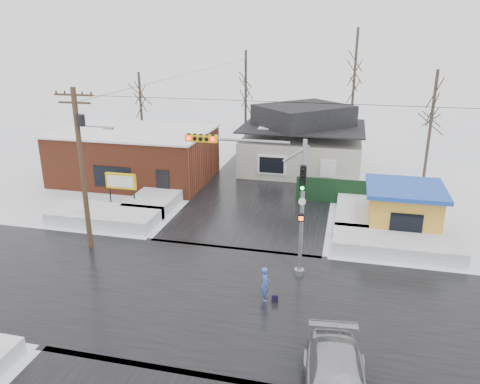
% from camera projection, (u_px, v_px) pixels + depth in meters
% --- Properties ---
extents(ground, '(120.00, 120.00, 0.00)m').
position_uv_depth(ground, '(206.00, 296.00, 21.86)').
color(ground, white).
rests_on(ground, ground).
extents(road_ns, '(10.00, 120.00, 0.02)m').
position_uv_depth(road_ns, '(206.00, 295.00, 21.86)').
color(road_ns, black).
rests_on(road_ns, ground).
extents(road_ew, '(120.00, 10.00, 0.02)m').
position_uv_depth(road_ew, '(206.00, 295.00, 21.86)').
color(road_ew, black).
rests_on(road_ew, ground).
extents(snowbank_nw, '(7.00, 3.00, 0.80)m').
position_uv_depth(snowbank_nw, '(105.00, 216.00, 30.13)').
color(snowbank_nw, white).
rests_on(snowbank_nw, ground).
extents(snowbank_ne, '(7.00, 3.00, 0.80)m').
position_uv_depth(snowbank_ne, '(397.00, 244.00, 26.19)').
color(snowbank_ne, white).
rests_on(snowbank_ne, ground).
extents(snowbank_nside_w, '(3.00, 8.00, 0.80)m').
position_uv_depth(snowbank_nside_w, '(164.00, 194.00, 34.29)').
color(snowbank_nside_w, white).
rests_on(snowbank_nside_w, ground).
extents(snowbank_nside_e, '(3.00, 8.00, 0.80)m').
position_uv_depth(snowbank_nside_e, '(360.00, 210.00, 31.22)').
color(snowbank_nside_e, white).
rests_on(snowbank_nside_e, ground).
extents(traffic_signal, '(6.05, 0.68, 7.00)m').
position_uv_depth(traffic_signal, '(270.00, 188.00, 22.56)').
color(traffic_signal, gray).
rests_on(traffic_signal, ground).
extents(utility_pole, '(3.15, 0.44, 9.00)m').
position_uv_depth(utility_pole, '(82.00, 160.00, 25.13)').
color(utility_pole, '#382619').
rests_on(utility_pole, ground).
extents(brick_building, '(12.20, 8.20, 4.12)m').
position_uv_depth(brick_building, '(135.00, 155.00, 38.28)').
color(brick_building, brown).
rests_on(brick_building, ground).
extents(marquee_sign, '(2.20, 0.21, 2.55)m').
position_uv_depth(marquee_sign, '(121.00, 182.00, 31.92)').
color(marquee_sign, black).
rests_on(marquee_sign, ground).
extents(house, '(10.40, 8.40, 5.76)m').
position_uv_depth(house, '(302.00, 141.00, 40.78)').
color(house, beige).
rests_on(house, ground).
extents(kiosk, '(4.60, 4.60, 2.88)m').
position_uv_depth(kiosk, '(403.00, 208.00, 28.49)').
color(kiosk, gold).
rests_on(kiosk, ground).
extents(fence, '(8.00, 0.12, 1.80)m').
position_uv_depth(fence, '(353.00, 192.00, 33.01)').
color(fence, black).
rests_on(fence, ground).
extents(tree_far_left, '(3.00, 3.00, 10.00)m').
position_uv_depth(tree_far_left, '(246.00, 73.00, 44.02)').
color(tree_far_left, '#332821').
rests_on(tree_far_left, ground).
extents(tree_far_mid, '(3.00, 3.00, 12.00)m').
position_uv_depth(tree_far_mid, '(356.00, 55.00, 43.15)').
color(tree_far_mid, '#332821').
rests_on(tree_far_mid, ground).
extents(tree_far_right, '(3.00, 3.00, 9.00)m').
position_uv_depth(tree_far_right, '(435.00, 94.00, 35.27)').
color(tree_far_right, '#332821').
rests_on(tree_far_right, ground).
extents(tree_far_west, '(3.00, 3.00, 8.00)m').
position_uv_depth(tree_far_west, '(140.00, 89.00, 44.89)').
color(tree_far_west, '#332821').
rests_on(tree_far_west, ground).
extents(pedestrian, '(0.51, 0.67, 1.65)m').
position_uv_depth(pedestrian, '(265.00, 284.00, 21.24)').
color(pedestrian, '#4058B3').
rests_on(pedestrian, ground).
extents(shopping_bag, '(0.30, 0.21, 0.35)m').
position_uv_depth(shopping_bag, '(275.00, 299.00, 21.25)').
color(shopping_bag, black).
rests_on(shopping_bag, ground).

